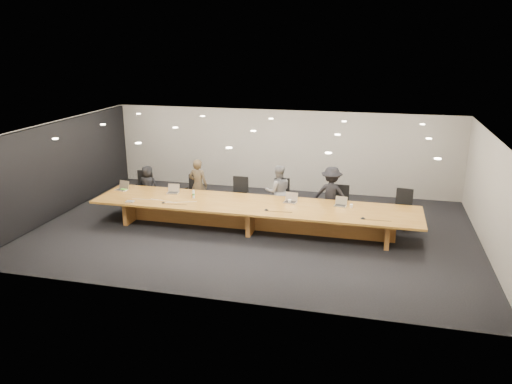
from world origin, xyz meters
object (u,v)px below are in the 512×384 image
at_px(mic_center, 266,210).
at_px(chair_far_right, 403,209).
at_px(person_d, 331,195).
at_px(paper_cup_near, 290,201).
at_px(chair_far_left, 142,188).
at_px(amber_mug, 193,196).
at_px(person_b, 198,185).
at_px(mic_left, 163,202).
at_px(conference_table, 253,212).
at_px(laptop_a, 121,186).
at_px(person_c, 278,191).
at_px(laptop_b, 173,189).
at_px(chair_left, 191,192).
at_px(paper_cup_far, 351,206).
at_px(water_bottle, 194,194).
at_px(chair_mid_right, 282,198).
at_px(mic_right, 363,218).
at_px(av_box, 130,202).
at_px(chair_right, 340,204).
at_px(chair_mid_left, 239,196).
at_px(laptop_d, 290,198).
at_px(person_a, 148,186).
at_px(laptop_e, 340,202).

bearing_deg(mic_center, chair_far_right, 24.25).
bearing_deg(person_d, paper_cup_near, 43.86).
distance_m(chair_far_left, amber_mug, 2.44).
bearing_deg(person_b, mic_left, 80.31).
bearing_deg(conference_table, chair_far_right, 16.22).
xyz_separation_m(chair_far_left, laptop_a, (-0.19, -0.93, 0.33)).
distance_m(person_c, laptop_b, 3.10).
bearing_deg(conference_table, chair_far_left, 162.55).
xyz_separation_m(chair_left, paper_cup_far, (4.97, -1.01, 0.27)).
bearing_deg(mic_left, conference_table, 12.04).
height_order(chair_far_right, person_c, person_c).
relative_size(conference_table, water_bottle, 40.10).
distance_m(chair_mid_right, person_c, 0.29).
distance_m(laptop_b, mic_right, 5.58).
bearing_deg(chair_mid_right, mic_left, -161.60).
distance_m(conference_table, paper_cup_near, 1.04).
xyz_separation_m(av_box, mic_left, (0.92, 0.16, -0.00)).
xyz_separation_m(chair_right, mic_left, (-4.71, -1.73, 0.22)).
relative_size(chair_mid_left, paper_cup_far, 11.56).
relative_size(chair_far_right, mic_center, 8.88).
distance_m(chair_far_left, laptop_d, 5.02).
xyz_separation_m(chair_far_right, person_d, (-2.00, -0.02, 0.27)).
xyz_separation_m(person_a, water_bottle, (1.94, -1.08, 0.20)).
bearing_deg(laptop_d, laptop_a, -171.80).
bearing_deg(chair_mid_left, conference_table, -57.19).
height_order(chair_mid_right, laptop_e, chair_mid_right).
bearing_deg(person_a, person_d, 179.89).
distance_m(laptop_d, mic_left, 3.52).
bearing_deg(mic_left, paper_cup_far, 9.27).
height_order(conference_table, chair_left, chair_left).
bearing_deg(water_bottle, chair_far_right, 10.47).
height_order(person_c, mic_left, person_c).
distance_m(chair_far_left, laptop_a, 1.01).
xyz_separation_m(chair_mid_left, chair_far_right, (4.77, -0.03, -0.01)).
bearing_deg(laptop_b, laptop_d, -6.64).
bearing_deg(mic_center, mic_right, -1.28).
xyz_separation_m(chair_mid_right, person_b, (-2.58, -0.16, 0.26)).
height_order(person_a, laptop_e, person_a).
bearing_deg(paper_cup_far, person_d, 126.74).
bearing_deg(chair_far_left, laptop_b, -30.28).
bearing_deg(laptop_b, mic_center, -21.22).
distance_m(person_b, laptop_b, 0.93).
relative_size(chair_far_left, laptop_e, 3.45).
xyz_separation_m(conference_table, chair_left, (-2.34, 1.32, 0.01)).
xyz_separation_m(person_c, mic_center, (0.01, -1.61, -0.02)).
bearing_deg(chair_mid_left, mic_center, -52.69).
distance_m(chair_far_left, person_a, 0.28).
height_order(chair_far_right, paper_cup_near, chair_far_right).
xyz_separation_m(chair_left, chair_right, (4.61, -0.10, 0.01)).
distance_m(amber_mug, mic_center, 2.35).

